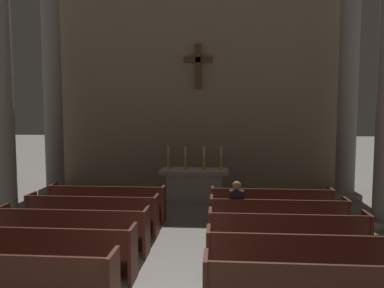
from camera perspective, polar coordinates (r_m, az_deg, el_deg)
name	(u,v)px	position (r m, az deg, el deg)	size (l,w,h in m)	color
pew_left_row_1	(9,283)	(6.04, -26.40, -18.56)	(3.02, 0.50, 0.95)	#4C2319
pew_left_row_2	(47,252)	(6.97, -21.46, -15.19)	(3.02, 0.50, 0.95)	#4C2319
pew_left_row_3	(73,230)	(7.95, -17.82, -12.56)	(3.02, 0.50, 0.95)	#4C2319
pew_left_row_4	(93,215)	(8.97, -15.04, -10.49)	(3.02, 0.50, 0.95)	#4C2319
pew_left_row_5	(108,203)	(10.02, -12.87, -8.82)	(3.02, 0.50, 0.95)	#4C2319
pew_right_row_2	(300,259)	(6.47, 16.32, -16.67)	(3.02, 0.50, 0.95)	#4C2319
pew_right_row_3	(287,236)	(7.51, 14.48, -13.53)	(3.02, 0.50, 0.95)	#4C2319
pew_right_row_4	(278,219)	(8.59, 13.12, -11.15)	(3.02, 0.50, 0.95)	#4C2319
pew_right_row_5	(271,206)	(9.67, 12.09, -9.30)	(3.02, 0.50, 0.95)	#4C2319
column_left_second	(1,89)	(10.93, -27.39, 7.51)	(0.91, 0.91, 7.04)	gray
column_left_third	(53,95)	(13.59, -20.66, 7.13)	(0.91, 0.91, 7.04)	gray
column_right_third	(348,94)	(12.99, 22.86, 7.17)	(0.91, 0.91, 7.04)	gray
altar	(195,184)	(11.98, 0.39, -6.16)	(2.20, 0.90, 1.01)	#A8A399
candlestick_outer_left	(168,162)	(11.95, -3.68, -2.72)	(0.16, 0.16, 0.74)	#B79338
candlestick_inner_left	(185,162)	(11.89, -1.05, -2.75)	(0.16, 0.16, 0.74)	#B79338
candlestick_inner_right	(204,162)	(11.85, 1.84, -2.78)	(0.16, 0.16, 0.74)	#B79338
candlestick_outer_right	(221,162)	(11.84, 4.51, -2.79)	(0.16, 0.16, 0.74)	#B79338
apse_with_cross	(198,79)	(13.90, 1.00, 10.05)	(10.77, 0.44, 8.16)	gray
lone_worshipper	(236,208)	(8.47, 6.83, -9.76)	(0.32, 0.43, 1.32)	#26262B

